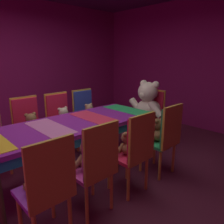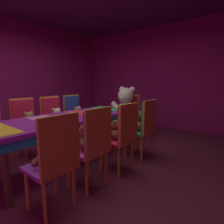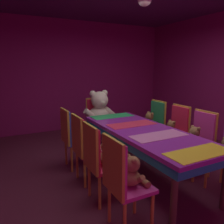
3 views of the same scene
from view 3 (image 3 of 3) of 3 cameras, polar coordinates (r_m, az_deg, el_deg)
name	(u,v)px [view 3 (image 3 of 3)]	position (r m, az deg, el deg)	size (l,w,h in m)	color
ground_plane	(143,177)	(3.58, 7.77, -15.89)	(7.90, 7.90, 0.00)	#591E33
wall_back	(74,76)	(6.08, -9.57, 9.02)	(5.20, 0.12, 2.80)	#8C1959
banquet_table	(144,135)	(3.33, 8.07, -5.85)	(0.90, 2.37, 0.75)	purple
chair_left_0	(120,176)	(2.28, 2.01, -15.73)	(0.42, 0.41, 0.98)	#CC338C
teddy_left_0	(133,173)	(2.35, 5.24, -14.98)	(0.26, 0.34, 0.32)	olive
chair_left_1	(97,156)	(2.73, -3.92, -10.97)	(0.42, 0.41, 0.98)	red
teddy_left_1	(108,154)	(2.79, -1.13, -10.55)	(0.26, 0.33, 0.31)	olive
chair_left_2	(83,142)	(3.21, -7.43, -7.61)	(0.42, 0.41, 0.98)	red
teddy_left_2	(92,141)	(3.26, -4.99, -7.30)	(0.26, 0.33, 0.32)	beige
chair_left_3	(70,133)	(3.69, -10.53, -5.14)	(0.42, 0.41, 0.98)	#2D47B2
teddy_left_3	(79,132)	(3.74, -8.40, -5.07)	(0.24, 0.31, 0.29)	tan
chair_right_1	(201,136)	(3.69, 21.49, -5.76)	(0.42, 0.41, 0.98)	#CC338C
teddy_right_1	(194,138)	(3.59, 19.93, -6.19)	(0.26, 0.33, 0.31)	olive
chair_right_2	(177,128)	(4.08, 16.09, -3.82)	(0.42, 0.41, 0.98)	red
teddy_right_2	(171,130)	(3.99, 14.57, -4.33)	(0.23, 0.30, 0.28)	brown
chair_right_3	(155,120)	(4.52, 10.81, -2.10)	(0.42, 0.41, 0.98)	#268C4C
teddy_right_3	(149,121)	(4.43, 9.32, -2.33)	(0.26, 0.34, 0.32)	brown
throne_chair	(97,116)	(4.82, -3.89, -1.09)	(0.41, 0.42, 0.98)	red
king_teddy_bear	(100,110)	(4.63, -3.06, 0.45)	(0.75, 0.58, 0.70)	beige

